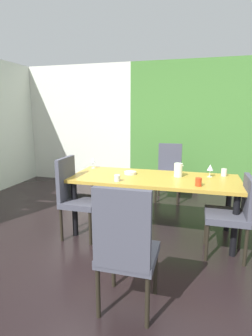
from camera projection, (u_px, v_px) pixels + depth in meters
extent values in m
cube|color=black|center=(96.00, 245.00, 3.15)|extent=(5.58, 5.81, 0.02)
cube|color=silver|center=(78.00, 124.00, 5.97)|extent=(2.50, 0.10, 2.57)
cube|color=#457E34|center=(205.00, 126.00, 5.26)|extent=(3.08, 0.10, 2.57)
cube|color=gold|center=(154.00, 179.00, 3.31)|extent=(2.10, 0.86, 0.04)
cylinder|color=black|center=(94.00, 194.00, 3.94)|extent=(0.07, 0.07, 0.71)
cylinder|color=black|center=(228.00, 205.00, 3.46)|extent=(0.07, 0.07, 0.71)
cylinder|color=black|center=(75.00, 209.00, 3.32)|extent=(0.07, 0.07, 0.71)
cylinder|color=black|center=(235.00, 225.00, 2.83)|extent=(0.07, 0.07, 0.71)
cube|color=#444552|center=(129.00, 255.00, 2.07)|extent=(0.44, 0.44, 0.07)
cube|color=#444552|center=(121.00, 230.00, 1.82)|extent=(0.42, 0.05, 0.60)
cylinder|color=black|center=(113.00, 265.00, 2.35)|extent=(0.04, 0.04, 0.42)
cylinder|color=black|center=(156.00, 272.00, 2.25)|extent=(0.04, 0.04, 0.42)
cylinder|color=black|center=(98.00, 293.00, 1.99)|extent=(0.04, 0.04, 0.42)
cylinder|color=black|center=(147.00, 302.00, 1.89)|extent=(0.04, 0.04, 0.42)
cube|color=#444552|center=(82.00, 202.00, 3.27)|extent=(0.44, 0.44, 0.07)
cube|color=#444552|center=(66.00, 180.00, 3.27)|extent=(0.05, 0.42, 0.56)
cylinder|color=black|center=(102.00, 216.00, 3.46)|extent=(0.04, 0.04, 0.42)
cylinder|color=black|center=(90.00, 228.00, 3.10)|extent=(0.04, 0.04, 0.42)
cylinder|color=black|center=(75.00, 214.00, 3.55)|extent=(0.04, 0.04, 0.42)
cylinder|color=black|center=(61.00, 225.00, 3.19)|extent=(0.04, 0.04, 0.42)
cube|color=#444552|center=(168.00, 176.00, 4.65)|extent=(0.44, 0.44, 0.07)
cube|color=#444552|center=(170.00, 159.00, 4.78)|extent=(0.42, 0.05, 0.55)
cylinder|color=black|center=(178.00, 193.00, 4.47)|extent=(0.04, 0.04, 0.42)
cylinder|color=black|center=(156.00, 191.00, 4.57)|extent=(0.04, 0.04, 0.42)
cylinder|color=black|center=(179.00, 187.00, 4.83)|extent=(0.04, 0.04, 0.42)
cylinder|color=black|center=(159.00, 185.00, 4.93)|extent=(0.04, 0.04, 0.42)
cube|color=#444552|center=(226.00, 216.00, 2.84)|extent=(0.44, 0.44, 0.07)
cube|color=#444552|center=(248.00, 198.00, 2.74)|extent=(0.05, 0.42, 0.45)
cylinder|color=black|center=(207.00, 243.00, 2.76)|extent=(0.04, 0.04, 0.42)
cylinder|color=black|center=(206.00, 228.00, 3.12)|extent=(0.04, 0.04, 0.42)
cylinder|color=black|center=(246.00, 247.00, 2.66)|extent=(0.04, 0.04, 0.42)
cylinder|color=black|center=(240.00, 231.00, 3.02)|extent=(0.04, 0.04, 0.42)
cylinder|color=silver|center=(93.00, 168.00, 3.84)|extent=(0.06, 0.06, 0.00)
cylinder|color=silver|center=(93.00, 165.00, 3.83)|extent=(0.01, 0.01, 0.08)
cone|color=silver|center=(93.00, 160.00, 3.81)|extent=(0.06, 0.06, 0.07)
cylinder|color=silver|center=(210.00, 177.00, 3.32)|extent=(0.06, 0.06, 0.00)
cylinder|color=silver|center=(210.00, 173.00, 3.31)|extent=(0.01, 0.01, 0.08)
cone|color=silver|center=(210.00, 167.00, 3.30)|extent=(0.08, 0.08, 0.08)
cylinder|color=beige|center=(130.00, 173.00, 3.46)|extent=(0.16, 0.16, 0.04)
cylinder|color=silver|center=(224.00, 172.00, 3.35)|extent=(0.07, 0.07, 0.09)
cylinder|color=silver|center=(117.00, 178.00, 3.10)|extent=(0.07, 0.07, 0.08)
cylinder|color=red|center=(198.00, 182.00, 2.89)|extent=(0.07, 0.07, 0.09)
cylinder|color=white|center=(178.00, 170.00, 3.31)|extent=(0.10, 0.10, 0.17)
cone|color=white|center=(182.00, 165.00, 3.29)|extent=(0.04, 0.04, 0.03)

